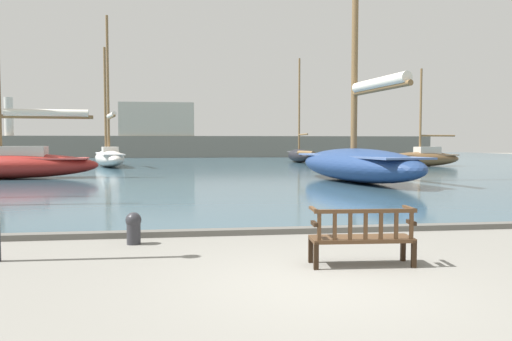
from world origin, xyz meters
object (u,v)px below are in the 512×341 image
sailboat_far_port (356,160)px  sailboat_outer_port (422,158)px  park_bench (362,236)px  sailboat_distant_harbor (109,155)px  mooring_bollard (134,227)px  sailboat_mid_port (299,155)px  sailboat_centre_channel (6,161)px

sailboat_far_port → sailboat_outer_port: sailboat_far_port is taller
park_bench → sailboat_distant_harbor: 33.63m
park_bench → sailboat_distant_harbor: (-8.80, 32.45, 0.51)m
mooring_bollard → sailboat_far_port: bearing=55.8°
sailboat_mid_port → mooring_bollard: (-11.41, -36.39, -0.47)m
sailboat_centre_channel → sailboat_outer_port: sailboat_centre_channel is taller
sailboat_far_port → mooring_bollard: (-8.96, -13.17, -0.75)m
sailboat_outer_port → mooring_bollard: size_ratio=13.38×
park_bench → sailboat_centre_channel: sailboat_centre_channel is taller
sailboat_distant_harbor → sailboat_outer_port: sailboat_distant_harbor is taller
sailboat_centre_channel → sailboat_outer_port: (27.27, 9.49, -0.25)m
park_bench → sailboat_far_port: size_ratio=0.13×
sailboat_outer_port → sailboat_far_port: bearing=-126.2°
sailboat_distant_harbor → mooring_bollard: bearing=-80.5°
sailboat_distant_harbor → sailboat_centre_channel: bearing=-104.0°
sailboat_distant_harbor → sailboat_mid_port: 17.58m
sailboat_outer_port → park_bench: bearing=-117.7°
sailboat_distant_harbor → sailboat_far_port: size_ratio=0.91×
sailboat_centre_channel → sailboat_outer_port: 28.88m
sailboat_mid_port → sailboat_outer_port: sailboat_mid_port is taller
sailboat_mid_port → sailboat_centre_channel: size_ratio=0.84×
sailboat_centre_channel → sailboat_outer_port: size_ratio=1.42×
park_bench → sailboat_far_port: 16.23m
park_bench → sailboat_far_port: bearing=71.2°
sailboat_mid_port → mooring_bollard: sailboat_mid_port is taller
sailboat_centre_channel → mooring_bollard: (8.26, -17.44, -0.67)m
sailboat_centre_channel → sailboat_far_port: bearing=-13.9°
park_bench → sailboat_distant_harbor: bearing=105.2°
park_bench → mooring_bollard: 4.33m
park_bench → sailboat_mid_port: (7.67, 38.58, 0.34)m
park_bench → sailboat_mid_port: bearing=78.8°
mooring_bollard → sailboat_distant_harbor: bearing=99.5°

